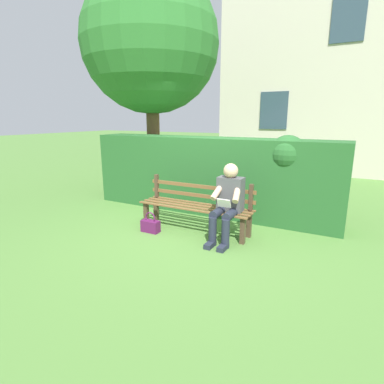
# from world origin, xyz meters

# --- Properties ---
(ground) EXTENTS (60.00, 60.00, 0.00)m
(ground) POSITION_xyz_m (0.00, 0.00, 0.00)
(ground) COLOR #517F38
(park_bench) EXTENTS (1.89, 0.46, 0.83)m
(park_bench) POSITION_xyz_m (0.00, -0.06, 0.41)
(park_bench) COLOR #4C3828
(park_bench) RESTS_ON ground
(person_seated) EXTENTS (0.44, 0.73, 1.15)m
(person_seated) POSITION_xyz_m (-0.60, 0.10, 0.61)
(person_seated) COLOR #4C4C51
(person_seated) RESTS_ON ground
(hedge_backdrop) EXTENTS (4.88, 0.75, 1.54)m
(hedge_backdrop) POSITION_xyz_m (0.23, -1.08, 0.76)
(hedge_backdrop) COLOR #265B28
(hedge_backdrop) RESTS_ON ground
(tree) EXTENTS (3.24, 3.09, 4.97)m
(tree) POSITION_xyz_m (2.28, -2.03, 3.36)
(tree) COLOR brown
(tree) RESTS_ON ground
(building_facade) EXTENTS (7.77, 2.75, 7.26)m
(building_facade) POSITION_xyz_m (-1.60, -7.65, 3.63)
(building_facade) COLOR beige
(building_facade) RESTS_ON ground
(handbag) EXTENTS (0.30, 0.15, 0.34)m
(handbag) POSITION_xyz_m (0.61, 0.39, 0.11)
(handbag) COLOR #59194C
(handbag) RESTS_ON ground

